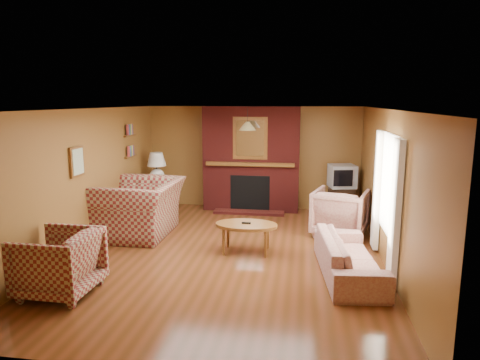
% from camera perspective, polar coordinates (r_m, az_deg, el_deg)
% --- Properties ---
extents(floor, '(6.50, 6.50, 0.00)m').
position_cam_1_polar(floor, '(7.31, -1.49, -9.74)').
color(floor, '#4E2A10').
rests_on(floor, ground).
extents(ceiling, '(6.50, 6.50, 0.00)m').
position_cam_1_polar(ceiling, '(6.85, -1.59, 9.44)').
color(ceiling, white).
rests_on(ceiling, wall_back).
extents(wall_back, '(6.50, 0.00, 6.50)m').
position_cam_1_polar(wall_back, '(10.15, 1.71, 3.02)').
color(wall_back, brown).
rests_on(wall_back, floor).
extents(wall_front, '(6.50, 0.00, 6.50)m').
position_cam_1_polar(wall_front, '(3.93, -10.06, -9.47)').
color(wall_front, brown).
rests_on(wall_front, floor).
extents(wall_left, '(0.00, 6.50, 6.50)m').
position_cam_1_polar(wall_left, '(7.81, -19.89, 0.10)').
color(wall_left, brown).
rests_on(wall_left, floor).
extents(wall_right, '(0.00, 6.50, 6.50)m').
position_cam_1_polar(wall_right, '(6.99, 19.07, -1.03)').
color(wall_right, brown).
rests_on(wall_right, floor).
extents(fireplace, '(2.20, 0.82, 2.40)m').
position_cam_1_polar(fireplace, '(9.90, 1.52, 2.71)').
color(fireplace, '#561512').
rests_on(fireplace, floor).
extents(window_right, '(0.10, 1.85, 2.00)m').
position_cam_1_polar(window_right, '(6.81, 18.93, -1.96)').
color(window_right, beige).
rests_on(window_right, wall_right).
extents(bookshelf, '(0.09, 0.55, 0.71)m').
position_cam_1_polar(bookshelf, '(9.43, -14.27, 4.96)').
color(bookshelf, brown).
rests_on(bookshelf, wall_left).
extents(botanical_print, '(0.05, 0.40, 0.50)m').
position_cam_1_polar(botanical_print, '(7.49, -20.92, 2.31)').
color(botanical_print, brown).
rests_on(botanical_print, wall_left).
extents(pendant_light, '(0.36, 0.36, 0.48)m').
position_cam_1_polar(pendant_light, '(9.14, 1.01, 7.22)').
color(pendant_light, black).
rests_on(pendant_light, ceiling).
extents(plaid_loveseat, '(1.40, 1.61, 1.04)m').
position_cam_1_polar(plaid_loveseat, '(8.37, -13.15, -3.65)').
color(plaid_loveseat, maroon).
rests_on(plaid_loveseat, floor).
extents(plaid_armchair, '(0.97, 0.94, 0.86)m').
position_cam_1_polar(plaid_armchair, '(6.21, -23.03, -10.13)').
color(plaid_armchair, maroon).
rests_on(plaid_armchair, floor).
extents(floral_sofa, '(0.96, 2.03, 0.57)m').
position_cam_1_polar(floral_sofa, '(6.55, 14.31, -9.84)').
color(floral_sofa, '#B8A48E').
rests_on(floral_sofa, floor).
extents(floral_armchair, '(1.18, 1.20, 0.88)m').
position_cam_1_polar(floral_armchair, '(8.36, 13.19, -4.21)').
color(floral_armchair, '#B8A48E').
rests_on(floral_armchair, floor).
extents(coffee_table, '(1.04, 0.65, 0.52)m').
position_cam_1_polar(coffee_table, '(7.21, 0.84, -6.24)').
color(coffee_table, brown).
rests_on(coffee_table, floor).
extents(side_table, '(0.52, 0.52, 0.66)m').
position_cam_1_polar(side_table, '(10.02, -10.91, -2.32)').
color(side_table, brown).
rests_on(side_table, floor).
extents(table_lamp, '(0.43, 0.43, 0.71)m').
position_cam_1_polar(table_lamp, '(9.88, -11.06, 1.79)').
color(table_lamp, white).
rests_on(table_lamp, side_table).
extents(tv_stand, '(0.62, 0.57, 0.64)m').
position_cam_1_polar(tv_stand, '(9.83, 13.31, -2.74)').
color(tv_stand, black).
rests_on(tv_stand, floor).
extents(crt_tv, '(0.64, 0.63, 0.50)m').
position_cam_1_polar(crt_tv, '(9.71, 13.45, 0.52)').
color(crt_tv, '#9D9FA4').
rests_on(crt_tv, tv_stand).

